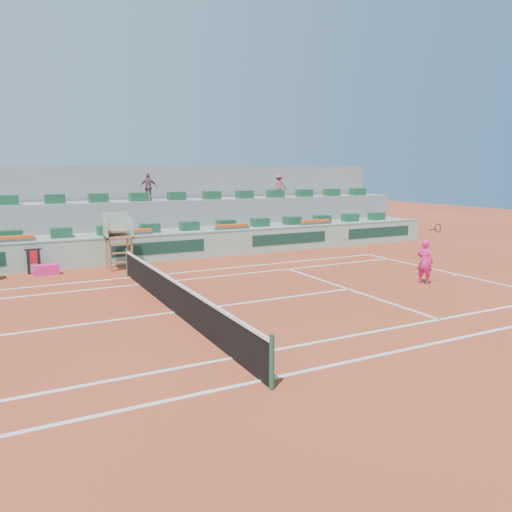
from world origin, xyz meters
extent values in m
plane|color=#9A371D|center=(0.00, 0.00, 0.00)|extent=(90.00, 90.00, 0.00)
cube|color=gray|center=(0.00, 10.70, 0.60)|extent=(36.00, 4.00, 1.20)
cube|color=gray|center=(0.00, 12.30, 1.30)|extent=(36.00, 2.40, 2.60)
cube|color=gray|center=(0.00, 13.90, 2.20)|extent=(36.00, 0.40, 4.40)
cube|color=#F62082|center=(-2.87, 7.56, 0.21)|extent=(0.94, 0.42, 0.42)
imported|color=#7D5364|center=(2.56, 11.81, 3.31)|extent=(0.90, 0.59, 1.42)
imported|color=#9D4E60|center=(10.22, 11.67, 3.28)|extent=(0.96, 0.67, 1.35)
cube|color=silver|center=(11.88, 0.00, 0.01)|extent=(0.12, 10.97, 0.01)
cube|color=silver|center=(0.00, -5.49, 0.01)|extent=(23.77, 0.12, 0.01)
cube|color=silver|center=(0.00, 5.49, 0.01)|extent=(23.77, 0.12, 0.01)
cube|color=silver|center=(0.00, -4.12, 0.01)|extent=(23.77, 0.12, 0.01)
cube|color=silver|center=(0.00, 4.12, 0.01)|extent=(23.77, 0.12, 0.01)
cube|color=silver|center=(6.40, 0.00, 0.01)|extent=(0.12, 8.23, 0.01)
cube|color=silver|center=(0.00, 0.00, 0.01)|extent=(12.80, 0.12, 0.01)
cube|color=silver|center=(11.73, 0.00, 0.01)|extent=(0.30, 0.12, 0.01)
cube|color=black|center=(0.00, 0.00, 0.46)|extent=(0.03, 11.87, 0.92)
cube|color=white|center=(0.00, 0.00, 0.95)|extent=(0.06, 11.87, 0.07)
cylinder|color=#204C34|center=(0.00, -5.94, 0.55)|extent=(0.10, 0.10, 1.10)
cylinder|color=#204C34|center=(0.00, 5.94, 0.55)|extent=(0.10, 0.10, 1.10)
cube|color=#92B7A4|center=(0.00, 8.50, 0.60)|extent=(36.00, 0.30, 1.20)
cube|color=#78A291|center=(0.00, 8.50, 1.23)|extent=(36.00, 0.34, 0.06)
cube|color=#14382A|center=(2.00, 8.34, 0.65)|extent=(4.40, 0.02, 0.56)
cube|color=#14382A|center=(9.00, 8.34, 0.65)|extent=(4.40, 0.02, 0.56)
cube|color=#14382A|center=(15.00, 8.34, 0.65)|extent=(4.40, 0.02, 0.56)
cube|color=#945C38|center=(-0.45, 7.05, 0.68)|extent=(0.08, 0.08, 1.35)
cube|color=#945C38|center=(0.45, 7.05, 0.68)|extent=(0.08, 0.08, 1.35)
cube|color=#945C38|center=(-0.45, 7.75, 0.68)|extent=(0.08, 0.08, 1.35)
cube|color=#945C38|center=(0.45, 7.75, 0.68)|extent=(0.08, 0.08, 1.35)
cube|color=#945C38|center=(0.00, 7.40, 1.39)|extent=(1.10, 0.90, 0.08)
cube|color=#92B7A4|center=(0.00, 7.78, 1.90)|extent=(1.10, 0.08, 1.00)
cube|color=#92B7A4|center=(-0.52, 7.40, 1.75)|extent=(0.06, 0.90, 0.80)
cube|color=#92B7A4|center=(0.52, 7.40, 1.75)|extent=(0.06, 0.90, 0.80)
cube|color=#945C38|center=(0.00, 7.50, 1.63)|extent=(0.80, 0.60, 0.08)
cube|color=#945C38|center=(0.00, 7.05, 0.35)|extent=(0.90, 0.08, 0.06)
cube|color=#945C38|center=(0.00, 7.05, 0.75)|extent=(0.90, 0.08, 0.06)
cube|color=#945C38|center=(0.00, 7.05, 1.10)|extent=(0.90, 0.08, 0.06)
cube|color=#1A4F30|center=(-4.00, 9.80, 1.42)|extent=(0.90, 0.60, 0.44)
cube|color=#1A4F30|center=(-2.00, 9.80, 1.42)|extent=(0.90, 0.60, 0.44)
cube|color=#1A4F30|center=(0.00, 9.80, 1.42)|extent=(0.90, 0.60, 0.44)
cube|color=#1A4F30|center=(2.00, 9.80, 1.42)|extent=(0.90, 0.60, 0.44)
cube|color=#1A4F30|center=(4.00, 9.80, 1.42)|extent=(0.90, 0.60, 0.44)
cube|color=#1A4F30|center=(6.00, 9.80, 1.42)|extent=(0.90, 0.60, 0.44)
cube|color=#1A4F30|center=(8.00, 9.80, 1.42)|extent=(0.90, 0.60, 0.44)
cube|color=#1A4F30|center=(10.00, 9.80, 1.42)|extent=(0.90, 0.60, 0.44)
cube|color=#1A4F30|center=(12.00, 9.80, 1.42)|extent=(0.90, 0.60, 0.44)
cube|color=#1A4F30|center=(14.00, 9.80, 1.42)|extent=(0.90, 0.60, 0.44)
cube|color=#1A4F30|center=(16.00, 9.80, 1.42)|extent=(0.90, 0.60, 0.44)
cube|color=#1A4F30|center=(-4.00, 11.70, 2.82)|extent=(0.90, 0.60, 0.44)
cube|color=#1A4F30|center=(-2.00, 11.70, 2.82)|extent=(0.90, 0.60, 0.44)
cube|color=#1A4F30|center=(0.00, 11.70, 2.82)|extent=(0.90, 0.60, 0.44)
cube|color=#1A4F30|center=(2.00, 11.70, 2.82)|extent=(0.90, 0.60, 0.44)
cube|color=#1A4F30|center=(4.00, 11.70, 2.82)|extent=(0.90, 0.60, 0.44)
cube|color=#1A4F30|center=(6.00, 11.70, 2.82)|extent=(0.90, 0.60, 0.44)
cube|color=#1A4F30|center=(8.00, 11.70, 2.82)|extent=(0.90, 0.60, 0.44)
cube|color=#1A4F30|center=(10.00, 11.70, 2.82)|extent=(0.90, 0.60, 0.44)
cube|color=#1A4F30|center=(12.00, 11.70, 2.82)|extent=(0.90, 0.60, 0.44)
cube|color=#1A4F30|center=(14.00, 11.70, 2.82)|extent=(0.90, 0.60, 0.44)
cube|color=#1A4F30|center=(16.00, 11.70, 2.82)|extent=(0.90, 0.60, 0.44)
cube|color=#4C4C4C|center=(-4.00, 9.00, 1.28)|extent=(1.80, 0.36, 0.16)
cube|color=#E44D13|center=(-4.00, 9.00, 1.42)|extent=(1.70, 0.32, 0.12)
cube|color=#4C4C4C|center=(1.00, 9.00, 1.28)|extent=(1.80, 0.36, 0.16)
cube|color=#E44D13|center=(1.00, 9.00, 1.42)|extent=(1.70, 0.32, 0.12)
cube|color=#4C4C4C|center=(6.00, 9.00, 1.28)|extent=(1.80, 0.36, 0.16)
cube|color=#E44D13|center=(6.00, 9.00, 1.42)|extent=(1.70, 0.32, 0.12)
cube|color=#4C4C4C|center=(11.00, 9.00, 1.28)|extent=(1.80, 0.36, 0.16)
cube|color=#E44D13|center=(11.00, 9.00, 1.42)|extent=(1.70, 0.32, 0.12)
cube|color=black|center=(-3.49, 8.04, 0.50)|extent=(0.11, 0.11, 1.00)
cube|color=black|center=(-3.09, 8.04, 0.50)|extent=(0.11, 0.11, 1.00)
cube|color=black|center=(-3.29, 8.04, 1.00)|extent=(0.66, 0.09, 0.06)
cube|color=red|center=(-3.29, 8.02, 0.70)|extent=(0.48, 0.04, 0.56)
imported|color=#F62082|center=(9.44, -0.54, 0.82)|extent=(0.59, 0.70, 1.65)
cylinder|color=black|center=(9.44, -0.84, 2.05)|extent=(0.03, 0.35, 0.09)
torus|color=black|center=(9.44, -1.06, 2.12)|extent=(0.31, 0.08, 0.31)
camera|label=1|loc=(-4.36, -13.76, 4.12)|focal=35.00mm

